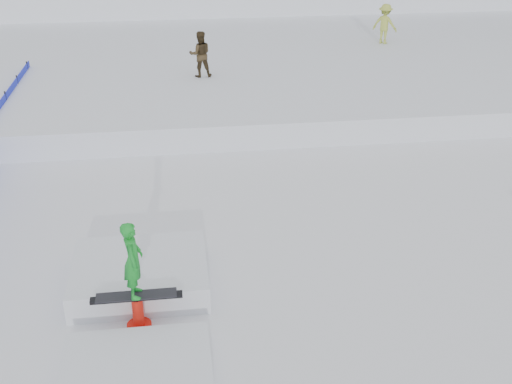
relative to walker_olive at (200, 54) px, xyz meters
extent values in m
plane|color=white|center=(0.09, -12.34, -1.61)|extent=(120.00, 120.00, 0.00)
cube|color=white|center=(0.09, 3.66, -1.21)|extent=(50.00, 18.00, 0.80)
cylinder|color=black|center=(-6.41, -1.94, -1.06)|extent=(0.05, 0.05, 1.10)
cylinder|color=black|center=(-6.41, -0.04, -1.06)|extent=(0.05, 0.05, 1.10)
cylinder|color=black|center=(-6.41, 1.86, -1.06)|extent=(0.05, 0.05, 1.10)
imported|color=#392C18|center=(0.00, 0.00, 0.00)|extent=(0.82, 0.65, 1.63)
imported|color=#B0BF46|center=(8.17, 4.16, 0.02)|extent=(1.23, 1.16, 1.67)
cube|color=white|center=(-1.92, -11.98, -1.34)|extent=(2.60, 2.20, 0.54)
cube|color=white|center=(-1.92, -14.48, -1.46)|extent=(2.40, 1.60, 0.30)
cylinder|color=red|center=(-1.92, -13.28, -1.58)|extent=(0.44, 0.44, 0.06)
cylinder|color=red|center=(-1.92, -13.28, -1.31)|extent=(0.20, 0.20, 0.60)
cube|color=black|center=(-1.92, -13.28, -0.98)|extent=(1.60, 0.16, 0.06)
cube|color=black|center=(-1.92, -13.28, -0.94)|extent=(1.40, 0.28, 0.03)
imported|color=#159928|center=(-1.92, -13.28, -0.21)|extent=(0.34, 0.52, 1.42)
camera|label=1|loc=(-1.10, -22.73, 5.59)|focal=45.00mm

